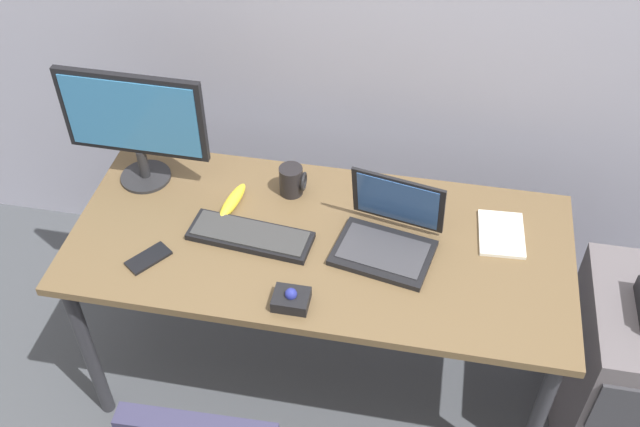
% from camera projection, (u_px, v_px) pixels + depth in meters
% --- Properties ---
extents(ground_plane, '(8.00, 8.00, 0.00)m').
position_uv_depth(ground_plane, '(320.00, 371.00, 2.95)').
color(ground_plane, '#43464B').
extents(desk, '(1.66, 0.75, 0.75)m').
position_uv_depth(desk, '(320.00, 255.00, 2.49)').
color(desk, brown).
rests_on(desk, ground).
extents(file_cabinet, '(0.42, 0.53, 0.69)m').
position_uv_depth(file_cabinet, '(632.00, 373.00, 2.54)').
color(file_cabinet, '#5F595C').
rests_on(file_cabinet, ground).
extents(monitor_main, '(0.51, 0.18, 0.44)m').
position_uv_depth(monitor_main, '(134.00, 121.00, 2.48)').
color(monitor_main, '#262628').
rests_on(monitor_main, desk).
extents(keyboard, '(0.42, 0.18, 0.03)m').
position_uv_depth(keyboard, '(250.00, 236.00, 2.43)').
color(keyboard, black).
rests_on(keyboard, desk).
extents(laptop, '(0.36, 0.32, 0.24)m').
position_uv_depth(laptop, '(388.00, 234.00, 2.38)').
color(laptop, black).
rests_on(laptop, desk).
extents(trackball_mouse, '(0.11, 0.09, 0.07)m').
position_uv_depth(trackball_mouse, '(291.00, 299.00, 2.22)').
color(trackball_mouse, black).
rests_on(trackball_mouse, desk).
extents(coffee_mug, '(0.09, 0.08, 0.11)m').
position_uv_depth(coffee_mug, '(292.00, 180.00, 2.57)').
color(coffee_mug, black).
rests_on(coffee_mug, desk).
extents(paper_notepad, '(0.16, 0.22, 0.01)m').
position_uv_depth(paper_notepad, '(501.00, 234.00, 2.44)').
color(paper_notepad, white).
rests_on(paper_notepad, desk).
extents(cell_phone, '(0.14, 0.15, 0.01)m').
position_uv_depth(cell_phone, '(148.00, 258.00, 2.37)').
color(cell_phone, black).
rests_on(cell_phone, desk).
extents(banana, '(0.08, 0.19, 0.04)m').
position_uv_depth(banana, '(233.00, 201.00, 2.54)').
color(banana, yellow).
rests_on(banana, desk).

